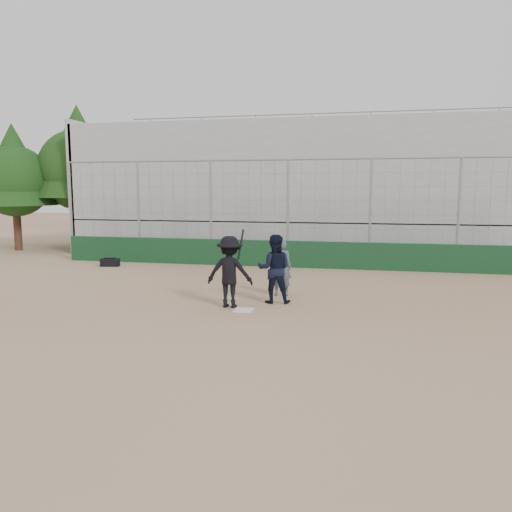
% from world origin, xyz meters
% --- Properties ---
extents(ground, '(90.00, 90.00, 0.00)m').
position_xyz_m(ground, '(0.00, 0.00, 0.00)').
color(ground, '#856348').
rests_on(ground, ground).
extents(home_plate, '(0.44, 0.44, 0.02)m').
position_xyz_m(home_plate, '(0.00, 0.00, 0.01)').
color(home_plate, white).
rests_on(home_plate, ground).
extents(backstop, '(18.10, 0.25, 4.04)m').
position_xyz_m(backstop, '(0.00, 7.00, 0.96)').
color(backstop, '#10351B').
rests_on(backstop, ground).
extents(bleachers, '(20.25, 6.70, 6.98)m').
position_xyz_m(bleachers, '(0.00, 11.95, 2.92)').
color(bleachers, '#9E9E9E').
rests_on(bleachers, ground).
extents(tree_left, '(4.48, 4.48, 7.00)m').
position_xyz_m(tree_left, '(-11.00, 11.00, 4.39)').
color(tree_left, '#392514').
rests_on(tree_left, ground).
extents(tree_right, '(3.84, 3.84, 6.00)m').
position_xyz_m(tree_right, '(-13.50, 9.50, 3.76)').
color(tree_right, '#382114').
rests_on(tree_right, ground).
extents(batter_at_plate, '(1.16, 0.78, 1.92)m').
position_xyz_m(batter_at_plate, '(-0.43, 0.30, 0.89)').
color(batter_at_plate, black).
rests_on(batter_at_plate, ground).
extents(catcher_crouched, '(0.94, 0.77, 1.19)m').
position_xyz_m(catcher_crouched, '(0.58, 0.95, 0.60)').
color(catcher_crouched, black).
rests_on(catcher_crouched, ground).
extents(umpire, '(0.63, 0.47, 1.42)m').
position_xyz_m(umpire, '(0.60, 1.87, 0.71)').
color(umpire, '#48515B').
rests_on(umpire, ground).
extents(equipment_bag, '(0.74, 0.43, 0.34)m').
position_xyz_m(equipment_bag, '(-6.64, 5.73, 0.15)').
color(equipment_bag, black).
rests_on(equipment_bag, ground).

